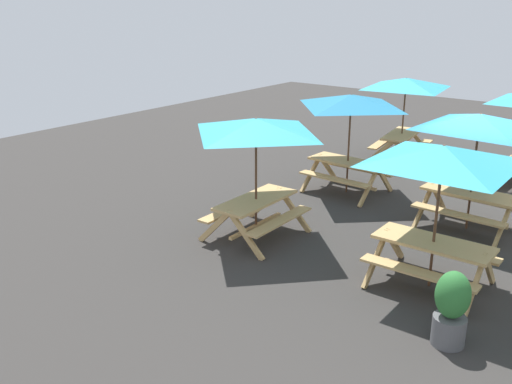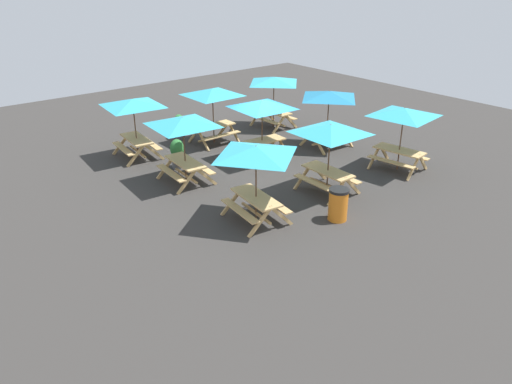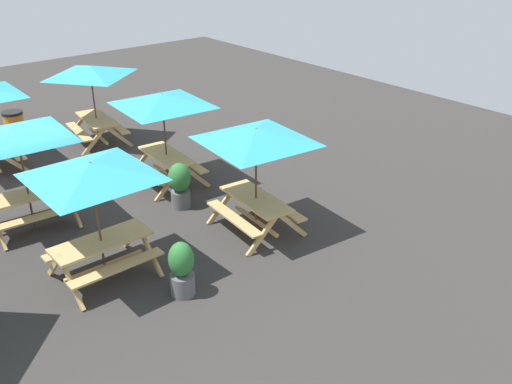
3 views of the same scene
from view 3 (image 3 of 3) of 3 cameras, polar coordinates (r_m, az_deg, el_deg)
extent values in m
plane|color=#33302D|center=(13.67, -20.68, -2.23)|extent=(29.75, 29.75, 0.00)
cube|color=tan|center=(17.32, -15.69, 7.06)|extent=(1.87, 0.92, 0.05)
cube|color=tan|center=(17.28, -17.30, 5.77)|extent=(1.82, 0.48, 0.04)
cube|color=tan|center=(17.57, -13.87, 6.53)|extent=(1.82, 0.48, 0.04)
cube|color=tan|center=(18.06, -17.42, 6.35)|extent=(0.16, 0.80, 0.81)
cube|color=tan|center=(18.25, -15.23, 6.83)|extent=(0.16, 0.80, 0.81)
cube|color=tan|center=(16.64, -15.88, 4.90)|extent=(0.16, 0.80, 0.81)
cube|color=tan|center=(16.84, -13.53, 5.43)|extent=(0.16, 0.80, 0.81)
cube|color=tan|center=(17.49, -15.48, 5.45)|extent=(1.56, 0.26, 0.06)
cylinder|color=brown|center=(17.20, -15.85, 8.35)|extent=(0.04, 0.04, 2.30)
pyramid|color=teal|center=(16.94, -16.27, 11.59)|extent=(2.23, 2.23, 0.28)
cube|color=tan|center=(11.89, 0.00, -0.69)|extent=(1.86, 0.87, 0.05)
cube|color=tan|center=(11.76, -2.22, -2.63)|extent=(1.82, 0.43, 0.04)
cube|color=tan|center=(12.30, 2.12, -1.26)|extent=(1.82, 0.43, 0.04)
cube|color=tan|center=(12.47, -3.40, -1.30)|extent=(0.14, 0.80, 0.81)
cube|color=tan|center=(12.81, -0.60, -0.47)|extent=(0.14, 0.80, 0.81)
cube|color=tan|center=(11.32, 0.68, -4.30)|extent=(0.14, 0.80, 0.81)
cube|color=tan|center=(11.69, 3.63, -3.28)|extent=(0.14, 0.80, 0.81)
cube|color=tan|center=(12.13, 0.00, -2.89)|extent=(1.56, 0.22, 0.06)
cylinder|color=brown|center=(11.71, 0.00, 1.10)|extent=(0.04, 0.04, 2.30)
pyramid|color=teal|center=(11.32, 0.00, 5.74)|extent=(2.81, 2.81, 0.28)
cube|color=tan|center=(16.56, -23.29, 3.93)|extent=(1.80, 0.29, 0.04)
cube|color=tan|center=(15.83, -23.03, 2.70)|extent=(0.07, 0.80, 0.81)
cube|color=tan|center=(14.24, -8.95, 3.64)|extent=(1.85, 0.83, 0.05)
cube|color=tan|center=(14.14, -10.84, 2.05)|extent=(1.81, 0.39, 0.04)
cube|color=tan|center=(14.58, -6.95, 3.08)|extent=(1.81, 0.39, 0.04)
cube|color=tan|center=(14.90, -11.47, 2.92)|extent=(0.12, 0.80, 0.81)
cube|color=tan|center=(15.18, -8.98, 3.56)|extent=(0.12, 0.80, 0.81)
cube|color=tan|center=(13.60, -8.70, 0.85)|extent=(0.12, 0.80, 0.81)
cube|color=tan|center=(13.90, -6.04, 1.59)|extent=(0.12, 0.80, 0.81)
cube|color=tan|center=(14.44, -8.81, 1.74)|extent=(1.56, 0.19, 0.06)
cylinder|color=brown|center=(14.09, -9.06, 5.18)|extent=(0.04, 0.04, 2.30)
pyramid|color=teal|center=(13.77, -9.35, 9.11)|extent=(2.82, 2.82, 0.28)
cube|color=tan|center=(12.99, -21.80, -0.27)|extent=(0.80, 1.84, 0.05)
cube|color=tan|center=(12.63, -20.89, -2.34)|extent=(0.36, 1.81, 0.04)
cube|color=tan|center=(13.60, -22.26, -0.53)|extent=(0.36, 1.81, 0.04)
cube|color=tan|center=(13.00, -17.83, -1.41)|extent=(0.80, 0.11, 0.81)
cube|color=tan|center=(13.63, -18.88, -0.26)|extent=(0.80, 0.11, 0.81)
cube|color=tan|center=(13.21, -21.44, -2.29)|extent=(0.16, 1.56, 0.06)
cylinder|color=brown|center=(12.82, -22.10, 1.38)|extent=(0.04, 0.04, 2.30)
pyramid|color=teal|center=(12.47, -22.87, 5.60)|extent=(2.82, 2.82, 0.28)
cube|color=tan|center=(10.75, -15.23, -4.79)|extent=(0.72, 1.81, 0.05)
cube|color=tan|center=(10.47, -13.70, -7.37)|extent=(0.28, 1.80, 0.04)
cube|color=tan|center=(11.34, -16.30, -4.93)|extent=(0.28, 1.80, 0.04)
cube|color=tan|center=(10.42, -17.95, -8.69)|extent=(0.80, 0.07, 0.81)
cube|color=tan|center=(11.00, -19.50, -6.94)|extent=(0.80, 0.07, 0.81)
cube|color=tan|center=(10.94, -10.50, -5.94)|extent=(0.80, 0.07, 0.81)
cube|color=tan|center=(11.50, -12.36, -4.43)|extent=(0.80, 0.07, 0.81)
cube|color=tan|center=(11.02, -14.92, -7.12)|extent=(0.09, 1.56, 0.06)
cylinder|color=brown|center=(10.55, -15.49, -2.87)|extent=(0.04, 0.04, 2.30)
pyramid|color=teal|center=(10.12, -16.16, 2.14)|extent=(2.83, 2.83, 0.28)
cylinder|color=orange|center=(18.15, -22.94, 5.83)|extent=(0.56, 0.56, 0.90)
cylinder|color=black|center=(18.01, -23.21, 7.29)|extent=(0.59, 0.59, 0.08)
cylinder|color=#59595B|center=(10.28, -7.33, -9.14)|extent=(0.44, 0.44, 0.40)
ellipsoid|color=#2D7233|center=(9.99, -7.50, -6.67)|extent=(0.45, 0.45, 0.65)
cylinder|color=#59595B|center=(13.21, -7.53, -0.68)|extent=(0.44, 0.44, 0.40)
ellipsoid|color=#2D7233|center=(12.98, -7.66, 1.46)|extent=(0.51, 0.51, 0.68)
camera|label=1|loc=(6.55, 43.41, 3.36)|focal=40.00mm
camera|label=2|loc=(29.20, -10.61, 27.15)|focal=35.00mm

